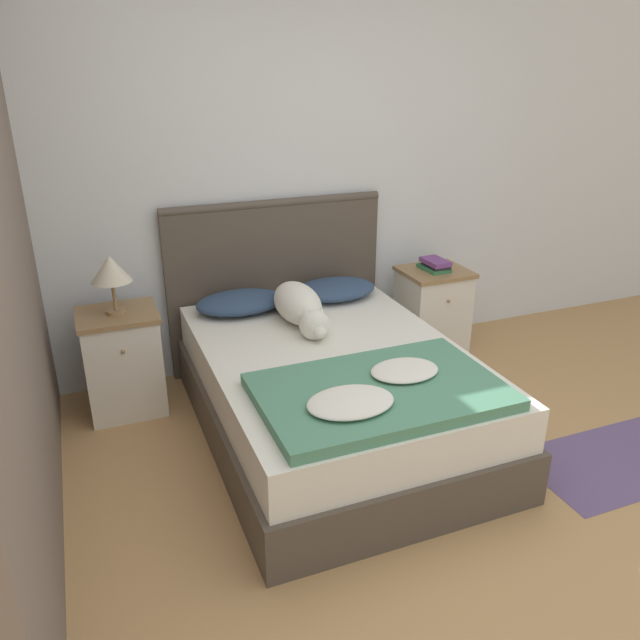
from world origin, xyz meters
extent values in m
plane|color=tan|center=(0.00, 0.00, 0.00)|extent=(16.00, 16.00, 0.00)
cube|color=silver|center=(0.00, 2.13, 1.27)|extent=(9.00, 0.06, 2.55)
cube|color=#706056|center=(-1.55, 1.05, 1.27)|extent=(0.06, 3.10, 2.55)
cube|color=#4C4238|center=(-0.07, 1.06, 0.14)|extent=(1.39, 1.94, 0.28)
cube|color=silver|center=(-0.07, 1.06, 0.40)|extent=(1.33, 1.88, 0.24)
cube|color=#4C4238|center=(-0.07, 2.06, 0.56)|extent=(1.47, 0.04, 1.12)
cylinder|color=#4C4238|center=(-0.07, 2.06, 1.12)|extent=(1.47, 0.06, 0.06)
cube|color=silver|center=(-1.13, 1.77, 0.30)|extent=(0.43, 0.38, 0.61)
cube|color=#937047|center=(-1.13, 1.77, 0.62)|extent=(0.45, 0.40, 0.03)
sphere|color=#937047|center=(-1.13, 1.57, 0.47)|extent=(0.02, 0.02, 0.02)
cube|color=silver|center=(0.99, 1.77, 0.30)|extent=(0.43, 0.38, 0.61)
cube|color=#937047|center=(0.99, 1.77, 0.62)|extent=(0.45, 0.40, 0.03)
sphere|color=#937047|center=(0.99, 1.57, 0.47)|extent=(0.02, 0.02, 0.02)
ellipsoid|color=navy|center=(-0.39, 1.80, 0.58)|extent=(0.56, 0.37, 0.12)
ellipsoid|color=navy|center=(0.25, 1.80, 0.58)|extent=(0.56, 0.37, 0.12)
cube|color=#4C8466|center=(-0.07, 0.51, 0.55)|extent=(1.14, 0.73, 0.06)
ellipsoid|color=silver|center=(-0.27, 0.40, 0.60)|extent=(0.40, 0.29, 0.05)
ellipsoid|color=silver|center=(0.10, 0.58, 0.59)|extent=(0.34, 0.26, 0.04)
ellipsoid|color=silver|center=(-0.11, 1.52, 0.63)|extent=(0.25, 0.48, 0.23)
sphere|color=silver|center=(-0.11, 1.25, 0.60)|extent=(0.17, 0.17, 0.17)
ellipsoid|color=silver|center=(-0.11, 1.17, 0.59)|extent=(0.08, 0.10, 0.07)
cone|color=silver|center=(-0.16, 1.26, 0.67)|extent=(0.06, 0.06, 0.06)
cone|color=silver|center=(-0.06, 1.26, 0.67)|extent=(0.06, 0.06, 0.06)
ellipsoid|color=silver|center=(-0.07, 1.73, 0.57)|extent=(0.15, 0.22, 0.08)
cube|color=#337547|center=(0.99, 1.77, 0.65)|extent=(0.16, 0.23, 0.03)
cube|color=#232328|center=(1.00, 1.76, 0.67)|extent=(0.14, 0.20, 0.02)
cube|color=#703D7F|center=(0.99, 1.76, 0.70)|extent=(0.14, 0.22, 0.03)
cylinder|color=#9E7A4C|center=(-1.13, 1.76, 0.64)|extent=(0.11, 0.11, 0.02)
cylinder|color=#9E7A4C|center=(-1.13, 1.76, 0.74)|extent=(0.02, 0.02, 0.17)
cone|color=beige|center=(-1.13, 1.76, 0.90)|extent=(0.22, 0.22, 0.15)
cube|color=#604C75|center=(1.38, 0.23, 0.00)|extent=(1.29, 0.58, 0.00)
camera|label=1|loc=(-1.27, -1.76, 1.98)|focal=35.00mm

